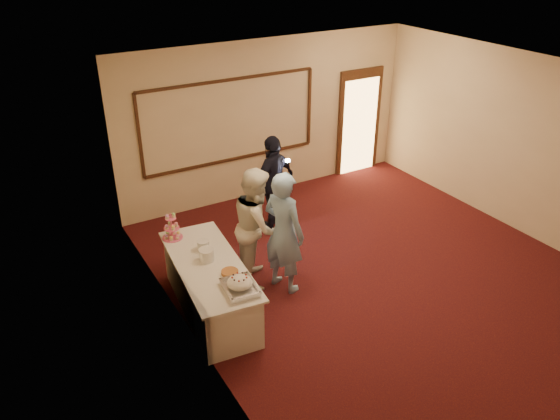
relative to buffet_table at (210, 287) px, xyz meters
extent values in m
plane|color=#320B15|center=(2.58, -0.53, -0.39)|extent=(7.00, 7.00, 0.00)
cube|color=beige|center=(2.58, 2.97, 1.11)|extent=(6.00, 0.04, 3.00)
cube|color=beige|center=(-0.42, -0.53, 1.11)|extent=(0.04, 7.00, 3.00)
cube|color=beige|center=(5.58, -0.53, 1.11)|extent=(0.04, 7.00, 3.00)
cube|color=white|center=(2.58, -0.53, 2.61)|extent=(6.00, 7.00, 0.04)
cube|color=black|center=(1.78, 2.94, 0.46)|extent=(3.40, 0.04, 0.05)
cube|color=black|center=(1.78, 2.94, 1.96)|extent=(3.40, 0.04, 0.05)
cube|color=black|center=(0.08, 2.94, 1.21)|extent=(0.05, 0.04, 1.50)
cube|color=black|center=(3.48, 2.94, 1.21)|extent=(0.05, 0.04, 1.50)
cube|color=black|center=(4.73, 2.93, 0.71)|extent=(1.05, 0.06, 2.20)
cube|color=#FFBF66|center=(4.73, 2.90, 0.61)|extent=(0.85, 0.02, 2.00)
cube|color=silver|center=(0.00, 0.00, -0.02)|extent=(0.96, 2.12, 0.74)
cube|color=silver|center=(0.00, 0.00, 0.37)|extent=(1.06, 2.24, 0.03)
cube|color=#B1B5B9|center=(0.10, -0.75, 0.40)|extent=(0.43, 0.52, 0.04)
ellipsoid|color=silver|center=(0.10, -0.75, 0.50)|extent=(0.32, 0.32, 0.14)
cube|color=silver|center=(0.20, -0.60, 0.43)|extent=(0.14, 0.33, 0.01)
cylinder|color=#D95684|center=(-0.18, 0.88, 0.58)|extent=(0.02, 0.02, 0.39)
cylinder|color=#D95684|center=(-0.18, 0.88, 0.39)|extent=(0.29, 0.29, 0.01)
cylinder|color=#D95684|center=(-0.18, 0.88, 0.54)|extent=(0.23, 0.23, 0.01)
cylinder|color=#D95684|center=(-0.18, 0.88, 0.70)|extent=(0.16, 0.16, 0.01)
cylinder|color=white|center=(0.01, 0.08, 0.46)|extent=(0.20, 0.20, 0.16)
cylinder|color=white|center=(0.01, 0.08, 0.55)|extent=(0.21, 0.21, 0.01)
cylinder|color=white|center=(0.08, 0.35, 0.45)|extent=(0.16, 0.16, 0.14)
cylinder|color=white|center=(0.08, 0.35, 0.52)|extent=(0.17, 0.17, 0.01)
cylinder|color=white|center=(0.14, -0.38, 0.39)|extent=(0.26, 0.26, 0.01)
cylinder|color=brown|center=(0.14, -0.38, 0.42)|extent=(0.22, 0.22, 0.04)
imported|color=#82ABD4|center=(1.16, -0.02, 0.53)|extent=(0.65, 0.78, 1.84)
imported|color=beige|center=(0.95, 0.38, 0.51)|extent=(1.02, 1.09, 1.79)
imported|color=black|center=(1.93, 1.63, 0.46)|extent=(1.08, 0.76, 1.70)
cube|color=white|center=(2.14, 1.52, 0.87)|extent=(0.08, 0.05, 0.05)
camera|label=1|loc=(-2.24, -5.75, 4.39)|focal=35.00mm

